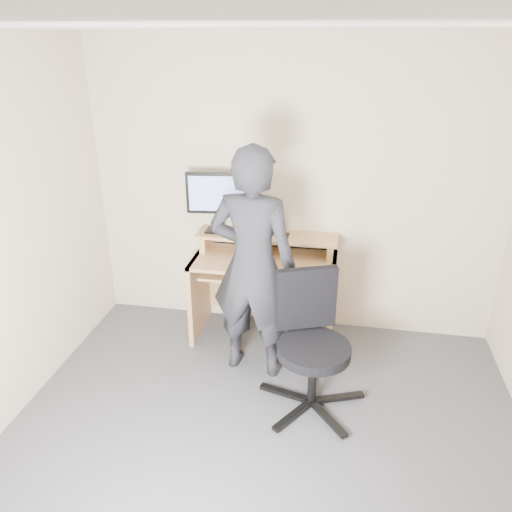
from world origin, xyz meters
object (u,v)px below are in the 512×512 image
(desk, at_px, (266,276))
(monitor, at_px, (219,197))
(office_chair, at_px, (311,338))
(person, at_px, (253,265))

(desk, distance_m, monitor, 0.79)
(desk, xyz_separation_m, monitor, (-0.41, 0.06, 0.68))
(desk, relative_size, monitor, 2.18)
(office_chair, bearing_deg, monitor, 112.46)
(desk, bearing_deg, person, -91.16)
(desk, height_order, person, person)
(monitor, bearing_deg, person, -63.35)
(desk, relative_size, office_chair, 1.24)
(desk, height_order, monitor, monitor)
(office_chair, xyz_separation_m, person, (-0.47, 0.32, 0.37))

